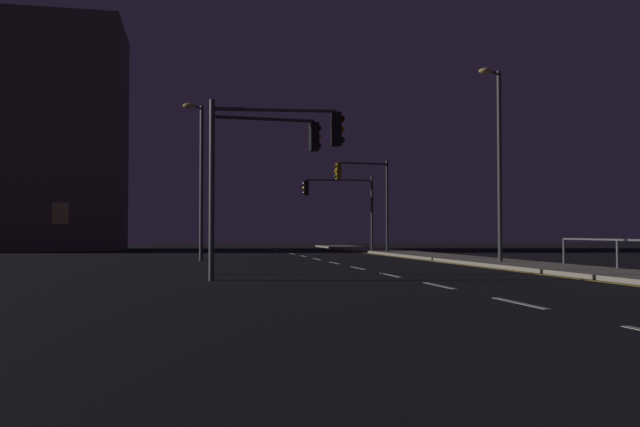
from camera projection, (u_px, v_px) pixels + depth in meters
ground_plane at (386, 274)px, 20.37m from camera, size 112.00×112.00×0.00m
sidewalk_right at (571, 270)px, 21.64m from camera, size 2.93×77.00×0.14m
lane_markings_center at (358, 268)px, 23.81m from camera, size 0.14×50.00×0.01m
lane_edge_line at (462, 265)px, 26.21m from camera, size 0.14×53.00×0.01m
traffic_light_far_right at (340, 197)px, 41.12m from camera, size 4.53×0.79×4.82m
traffic_light_overhead_east at (272, 153)px, 17.92m from camera, size 3.79×0.61×5.04m
traffic_light_near_right at (365, 187)px, 38.69m from camera, size 3.46×0.58×5.62m
traffic_light_far_center at (261, 159)px, 20.90m from camera, size 3.71×0.47×5.31m
street_lamp_across_street at (497, 148)px, 26.23m from camera, size 1.36×1.09×7.89m
street_lamp_median at (199, 168)px, 29.73m from camera, size 0.95×1.51×7.28m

